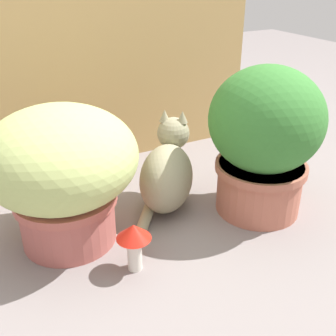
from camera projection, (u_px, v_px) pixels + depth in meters
ground_plane at (159, 235)px, 1.26m from camera, size 6.00×6.00×0.00m
cardboard_backdrop at (110, 37)px, 1.54m from camera, size 1.21×0.03×0.98m
grass_planter at (62, 170)px, 1.14m from camera, size 0.43×0.43×0.41m
leafy_planter at (264, 137)px, 1.28m from camera, size 0.35×0.35×0.48m
cat at (167, 173)px, 1.36m from camera, size 0.33×0.32×0.32m
mushroom_ornament_red at (134, 238)px, 1.08m from camera, size 0.09×0.09×0.14m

